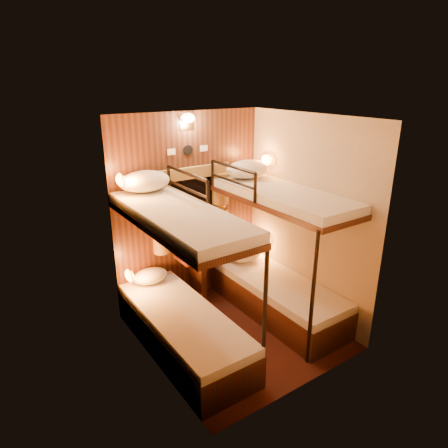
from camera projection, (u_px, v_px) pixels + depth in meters
floor at (236, 332)px, 4.60m from camera, size 2.10×2.10×0.00m
ceiling at (239, 117)px, 3.78m from camera, size 2.10×2.10×0.00m
wall_back at (188, 209)px, 5.01m from camera, size 2.40×0.00×2.40m
wall_front at (310, 273)px, 3.37m from camera, size 2.40×0.00×2.40m
wall_left at (150, 257)px, 3.66m from camera, size 0.00×2.40×2.40m
wall_right at (306, 217)px, 4.72m from camera, size 0.00×2.40×2.40m
back_panel at (189, 210)px, 5.00m from camera, size 2.00×0.03×2.40m
bunk_left at (182, 304)px, 4.12m from camera, size 0.72×1.90×1.82m
bunk_right at (277, 272)px, 4.81m from camera, size 0.72×1.90×1.82m
window at (190, 212)px, 4.98m from camera, size 1.00×0.12×0.79m
curtains at (191, 206)px, 4.92m from camera, size 1.10×0.22×1.00m
back_fixtures at (188, 125)px, 4.61m from camera, size 0.54×0.09×0.48m
reading_lamps at (203, 214)px, 4.72m from camera, size 2.00×0.20×1.25m
table at (198, 272)px, 5.12m from camera, size 0.50×0.34×0.66m
bottle_left at (192, 248)px, 4.98m from camera, size 0.07×0.07×0.23m
bottle_right at (198, 245)px, 5.06m from camera, size 0.07×0.07×0.24m
sachet_a at (208, 251)px, 5.15m from camera, size 0.08×0.06×0.01m
sachet_b at (201, 251)px, 5.13m from camera, size 0.08×0.07×0.01m
pillow_lower_left at (150, 276)px, 4.74m from camera, size 0.42×0.30×0.17m
pillow_lower_right at (245, 254)px, 5.31m from camera, size 0.46×0.33×0.18m
pillow_upper_left at (145, 181)px, 4.32m from camera, size 0.57×0.41×0.22m
pillow_upper_right at (247, 169)px, 4.91m from camera, size 0.56×0.40×0.22m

